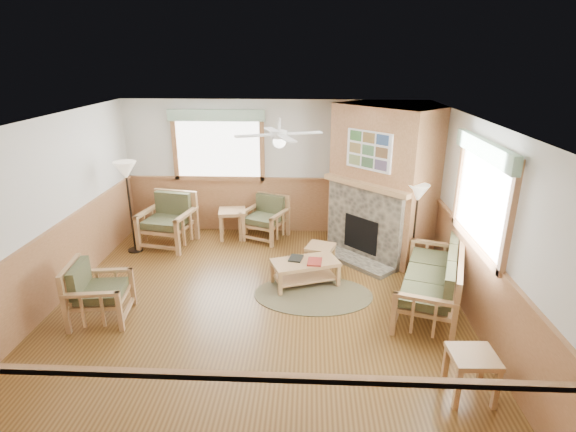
{
  "coord_description": "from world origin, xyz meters",
  "views": [
    {
      "loc": [
        0.72,
        -5.83,
        3.51
      ],
      "look_at": [
        0.4,
        0.7,
        1.15
      ],
      "focal_mm": 28.0,
      "sensor_mm": 36.0,
      "label": 1
    }
  ],
  "objects_px": {
    "sofa": "(431,277)",
    "floor_lamp_left": "(130,208)",
    "coffee_table": "(305,273)",
    "footstool": "(320,256)",
    "end_table_chairs": "(233,224)",
    "floor_lamp_right": "(414,229)",
    "armchair_left": "(100,291)",
    "armchair_back_right": "(265,218)",
    "end_table_sofa": "(470,375)",
    "armchair_back_left": "(167,221)"
  },
  "relations": [
    {
      "from": "sofa",
      "to": "floor_lamp_left",
      "type": "xyz_separation_m",
      "value": [
        -5.06,
        1.71,
        0.41
      ]
    },
    {
      "from": "coffee_table",
      "to": "footstool",
      "type": "bearing_deg",
      "value": 49.02
    },
    {
      "from": "end_table_chairs",
      "to": "floor_lamp_right",
      "type": "distance_m",
      "value": 3.59
    },
    {
      "from": "sofa",
      "to": "end_table_chairs",
      "type": "relative_size",
      "value": 3.36
    },
    {
      "from": "coffee_table",
      "to": "floor_lamp_left",
      "type": "height_order",
      "value": "floor_lamp_left"
    },
    {
      "from": "armchair_left",
      "to": "end_table_chairs",
      "type": "bearing_deg",
      "value": -31.52
    },
    {
      "from": "floor_lamp_left",
      "to": "armchair_back_right",
      "type": "bearing_deg",
      "value": 17.35
    },
    {
      "from": "end_table_sofa",
      "to": "floor_lamp_left",
      "type": "relative_size",
      "value": 0.31
    },
    {
      "from": "end_table_chairs",
      "to": "floor_lamp_left",
      "type": "xyz_separation_m",
      "value": [
        -1.74,
        -0.75,
        0.57
      ]
    },
    {
      "from": "armchair_back_right",
      "to": "end_table_sofa",
      "type": "height_order",
      "value": "armchair_back_right"
    },
    {
      "from": "footstool",
      "to": "floor_lamp_right",
      "type": "height_order",
      "value": "floor_lamp_right"
    },
    {
      "from": "armchair_left",
      "to": "armchair_back_left",
      "type": "bearing_deg",
      "value": -11.21
    },
    {
      "from": "armchair_back_left",
      "to": "floor_lamp_left",
      "type": "distance_m",
      "value": 0.74
    },
    {
      "from": "footstool",
      "to": "floor_lamp_left",
      "type": "height_order",
      "value": "floor_lamp_left"
    },
    {
      "from": "armchair_back_right",
      "to": "floor_lamp_right",
      "type": "height_order",
      "value": "floor_lamp_right"
    },
    {
      "from": "sofa",
      "to": "floor_lamp_left",
      "type": "relative_size",
      "value": 1.14
    },
    {
      "from": "sofa",
      "to": "armchair_left",
      "type": "height_order",
      "value": "sofa"
    },
    {
      "from": "floor_lamp_left",
      "to": "armchair_left",
      "type": "bearing_deg",
      "value": -80.18
    },
    {
      "from": "armchair_back_left",
      "to": "coffee_table",
      "type": "height_order",
      "value": "armchair_back_left"
    },
    {
      "from": "armchair_left",
      "to": "coffee_table",
      "type": "xyz_separation_m",
      "value": [
        2.83,
        1.12,
        -0.21
      ]
    },
    {
      "from": "armchair_back_right",
      "to": "floor_lamp_left",
      "type": "height_order",
      "value": "floor_lamp_left"
    },
    {
      "from": "armchair_back_right",
      "to": "floor_lamp_left",
      "type": "xyz_separation_m",
      "value": [
        -2.39,
        -0.75,
        0.44
      ]
    },
    {
      "from": "coffee_table",
      "to": "end_table_sofa",
      "type": "xyz_separation_m",
      "value": [
        1.81,
        -2.43,
        0.06
      ]
    },
    {
      "from": "floor_lamp_left",
      "to": "armchair_back_left",
      "type": "bearing_deg",
      "value": 28.47
    },
    {
      "from": "coffee_table",
      "to": "floor_lamp_left",
      "type": "distance_m",
      "value": 3.49
    },
    {
      "from": "armchair_left",
      "to": "end_table_chairs",
      "type": "distance_m",
      "value": 3.32
    },
    {
      "from": "armchair_back_left",
      "to": "coffee_table",
      "type": "bearing_deg",
      "value": -17.44
    },
    {
      "from": "armchair_back_right",
      "to": "armchair_left",
      "type": "height_order",
      "value": "armchair_back_right"
    },
    {
      "from": "armchair_back_left",
      "to": "armchair_back_right",
      "type": "relative_size",
      "value": 1.17
    },
    {
      "from": "end_table_chairs",
      "to": "footstool",
      "type": "height_order",
      "value": "end_table_chairs"
    },
    {
      "from": "end_table_chairs",
      "to": "footstool",
      "type": "xyz_separation_m",
      "value": [
        1.74,
        -1.23,
        -0.1
      ]
    },
    {
      "from": "end_table_sofa",
      "to": "footstool",
      "type": "distance_m",
      "value": 3.47
    },
    {
      "from": "sofa",
      "to": "armchair_left",
      "type": "distance_m",
      "value": 4.7
    },
    {
      "from": "footstool",
      "to": "floor_lamp_left",
      "type": "distance_m",
      "value": 3.58
    },
    {
      "from": "end_table_chairs",
      "to": "floor_lamp_right",
      "type": "bearing_deg",
      "value": -22.5
    },
    {
      "from": "armchair_back_left",
      "to": "end_table_chairs",
      "type": "relative_size",
      "value": 1.7
    },
    {
      "from": "coffee_table",
      "to": "footstool",
      "type": "height_order",
      "value": "coffee_table"
    },
    {
      "from": "end_table_sofa",
      "to": "floor_lamp_right",
      "type": "bearing_deg",
      "value": 90.03
    },
    {
      "from": "armchair_back_right",
      "to": "end_table_chairs",
      "type": "xyz_separation_m",
      "value": [
        -0.65,
        0.0,
        -0.13
      ]
    },
    {
      "from": "armchair_back_right",
      "to": "footstool",
      "type": "distance_m",
      "value": 1.66
    },
    {
      "from": "end_table_sofa",
      "to": "armchair_back_right",
      "type": "bearing_deg",
      "value": 121.28
    },
    {
      "from": "armchair_back_right",
      "to": "floor_lamp_left",
      "type": "relative_size",
      "value": 0.49
    },
    {
      "from": "coffee_table",
      "to": "floor_lamp_right",
      "type": "xyz_separation_m",
      "value": [
        1.8,
        0.55,
        0.57
      ]
    },
    {
      "from": "coffee_table",
      "to": "floor_lamp_right",
      "type": "height_order",
      "value": "floor_lamp_right"
    },
    {
      "from": "armchair_back_left",
      "to": "floor_lamp_left",
      "type": "height_order",
      "value": "floor_lamp_left"
    },
    {
      "from": "sofa",
      "to": "end_table_sofa",
      "type": "distance_m",
      "value": 1.9
    },
    {
      "from": "armchair_back_left",
      "to": "end_table_sofa",
      "type": "height_order",
      "value": "armchair_back_left"
    },
    {
      "from": "armchair_back_right",
      "to": "floor_lamp_right",
      "type": "xyz_separation_m",
      "value": [
        2.64,
        -1.36,
        0.35
      ]
    },
    {
      "from": "coffee_table",
      "to": "floor_lamp_left",
      "type": "xyz_separation_m",
      "value": [
        -3.23,
        1.17,
        0.66
      ]
    },
    {
      "from": "armchair_left",
      "to": "footstool",
      "type": "relative_size",
      "value": 1.88
    }
  ]
}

